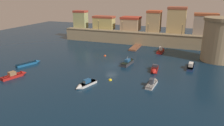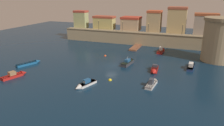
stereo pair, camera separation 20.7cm
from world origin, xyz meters
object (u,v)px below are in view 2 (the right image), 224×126
Objects in this scene: quay_lamp_0 at (99,23)px; moored_boat_1 at (85,84)px; mooring_buoy_0 at (110,80)px; mooring_buoy_1 at (105,56)px; quay_lamp_2 at (148,26)px; moored_boat_7 at (30,63)px; moored_boat_4 at (161,50)px; moored_boat_3 at (154,70)px; moored_boat_5 at (191,66)px; fortress_tower at (220,40)px; moored_boat_6 at (152,83)px; quay_lamp_1 at (122,25)px; moored_boat_2 at (129,62)px; quay_lamp_3 at (183,28)px; moored_boat_0 at (15,75)px.

quay_lamp_0 is 0.67× the size of moored_boat_1.
mooring_buoy_1 is at bearing 115.98° from mooring_buoy_0.
moored_boat_7 is (-22.96, -30.82, -6.13)m from quay_lamp_2.
quay_lamp_2 is at bearing 43.00° from moored_boat_4.
moored_boat_5 is (7.67, 5.95, 0.02)m from moored_boat_3.
fortress_tower reaches higher than mooring_buoy_1.
moored_boat_7 is at bearing 173.86° from mooring_buoy_0.
moored_boat_5 is 14.91m from moored_boat_6.
moored_boat_1 is at bearing -132.84° from fortress_tower.
quay_lamp_1 is 0.60× the size of moored_boat_4.
quay_lamp_2 reaches higher than moored_boat_4.
moored_boat_5 reaches higher than moored_boat_3.
moored_boat_7 is at bearing -137.13° from mooring_buoy_1.
moored_boat_6 is at bearing -136.04° from moored_boat_2.
moored_boat_2 is 9.37m from mooring_buoy_1.
quay_lamp_0 is 0.56× the size of moored_boat_2.
moored_boat_6 is at bearing 156.89° from moored_boat_5.
mooring_buoy_1 is at bearing -115.91° from quay_lamp_2.
quay_lamp_3 is 25.10m from moored_boat_2.
moored_boat_4 is at bearing 165.37° from fortress_tower.
moored_boat_6 reaches higher than mooring_buoy_0.
moored_boat_3 is 0.88× the size of moored_boat_6.
quay_lamp_0 is 0.55× the size of moored_boat_7.
quay_lamp_2 is at bearing 0.00° from quay_lamp_1.
moored_boat_0 is (-20.02, -38.60, -6.02)m from quay_lamp_2.
moored_boat_7 is 19.85m from mooring_buoy_1.
moored_boat_1 is (-14.91, -37.67, -6.27)m from quay_lamp_3.
quay_lamp_3 reaches higher than moored_boat_0.
moored_boat_7 is (-4.85, -30.82, -6.32)m from quay_lamp_0.
quay_lamp_1 reaches higher than quay_lamp_2.
moored_boat_6 is (-6.73, -13.31, -0.07)m from moored_boat_5.
moored_boat_4 is (-1.10, 17.87, -0.01)m from moored_boat_3.
moored_boat_4 reaches higher than moored_boat_6.
moored_boat_5 is (18.58, 18.66, 0.10)m from moored_boat_1.
moored_boat_6 is at bearing 6.17° from mooring_buoy_0.
moored_boat_2 is at bearing 42.19° from moored_boat_6.
moored_boat_3 is 9.70m from moored_boat_5.
quay_lamp_0 is 0.74× the size of moored_boat_3.
quay_lamp_3 is at bearing -0.04° from moored_boat_6.
quay_lamp_2 reaches higher than moored_boat_1.
quay_lamp_2 is 38.37m from moored_boat_1.
quay_lamp_0 is at bearing 180.00° from quay_lamp_3.
moored_boat_4 reaches higher than moored_boat_7.
fortress_tower is 1.82× the size of moored_boat_2.
moored_boat_0 reaches higher than moored_boat_1.
quay_lamp_3 is 4.91× the size of mooring_buoy_0.
moored_boat_6 is (11.85, 5.36, 0.03)m from moored_boat_1.
moored_boat_7 is (-18.87, 6.85, -0.05)m from moored_boat_1.
fortress_tower is 3.31× the size of quay_lamp_1.
quay_lamp_0 reaches higher than moored_boat_0.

